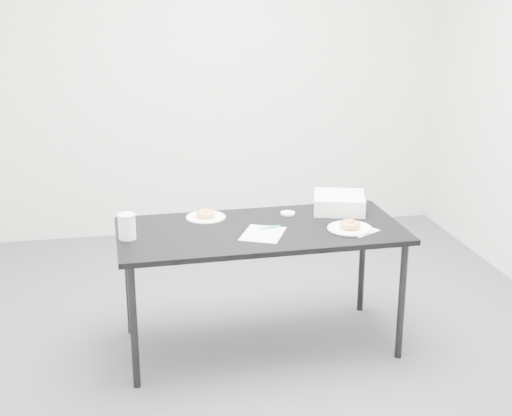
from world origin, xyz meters
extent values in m
plane|color=#47474C|center=(0.00, 0.00, 0.00)|extent=(4.00, 4.00, 0.00)
cube|color=silver|center=(0.00, 2.00, 1.35)|extent=(4.00, 0.02, 2.70)
cube|color=black|center=(0.08, -0.04, 0.69)|extent=(1.57, 0.76, 0.03)
cylinder|color=black|center=(-0.63, -0.36, 0.34)|extent=(0.04, 0.04, 0.68)
cylinder|color=black|center=(-0.64, 0.25, 0.34)|extent=(0.04, 0.04, 0.68)
cylinder|color=black|center=(0.81, -0.33, 0.34)|extent=(0.04, 0.04, 0.68)
cylinder|color=black|center=(0.80, 0.28, 0.34)|extent=(0.04, 0.04, 0.68)
cube|color=white|center=(0.08, -0.13, 0.71)|extent=(0.30, 0.32, 0.00)
cube|color=green|center=(0.16, -0.04, 0.71)|extent=(0.06, 0.06, 0.00)
cylinder|color=#0D9860|center=(0.14, -0.05, 0.72)|extent=(0.12, 0.04, 0.01)
cube|color=white|center=(0.60, -0.18, 0.71)|extent=(0.23, 0.23, 0.00)
cylinder|color=white|center=(0.56, -0.16, 0.72)|extent=(0.24, 0.24, 0.01)
torus|color=gold|center=(0.56, -0.16, 0.74)|extent=(0.15, 0.15, 0.04)
cylinder|color=white|center=(-0.19, 0.20, 0.71)|extent=(0.23, 0.23, 0.01)
torus|color=gold|center=(-0.19, 0.20, 0.73)|extent=(0.12, 0.12, 0.04)
cylinder|color=white|center=(-0.63, -0.07, 0.78)|extent=(0.09, 0.09, 0.14)
cylinder|color=white|center=(0.29, 0.17, 0.71)|extent=(0.08, 0.08, 0.01)
cube|color=white|center=(0.60, 0.18, 0.76)|extent=(0.36, 0.36, 0.10)
camera|label=1|loc=(-0.66, -3.64, 2.00)|focal=50.00mm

